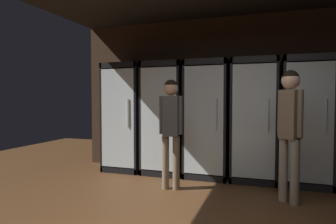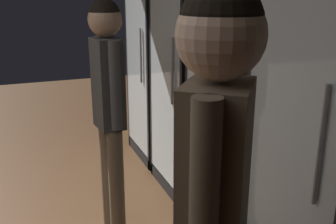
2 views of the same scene
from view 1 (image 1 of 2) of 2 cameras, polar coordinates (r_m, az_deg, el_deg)
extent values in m
cube|color=#382619|center=(5.42, 13.34, 3.10)|extent=(6.00, 0.06, 2.80)
cube|color=black|center=(5.90, -6.75, -0.82)|extent=(0.72, 0.04, 1.99)
cube|color=black|center=(5.78, -11.12, -0.92)|extent=(0.04, 0.67, 1.99)
cube|color=black|center=(5.48, -4.96, -1.07)|extent=(0.04, 0.67, 1.99)
cube|color=black|center=(5.64, -8.18, 8.64)|extent=(0.72, 0.67, 0.10)
cube|color=black|center=(5.76, -8.06, -10.43)|extent=(0.72, 0.67, 0.10)
cube|color=white|center=(5.88, -6.87, -0.83)|extent=(0.64, 0.02, 1.75)
cube|color=silver|center=(5.34, -9.69, -1.20)|extent=(0.64, 0.02, 1.75)
cylinder|color=#B2B2B7|center=(5.21, -7.74, -0.18)|extent=(0.02, 0.02, 0.50)
cube|color=silver|center=(5.75, -8.06, -9.75)|extent=(0.62, 0.59, 0.02)
cylinder|color=black|center=(5.85, -10.09, -8.36)|extent=(0.07, 0.07, 0.22)
cylinder|color=black|center=(5.82, -10.10, -6.97)|extent=(0.02, 0.02, 0.06)
cylinder|color=#B2332D|center=(5.85, -10.09, -8.49)|extent=(0.07, 0.07, 0.08)
cylinder|color=gray|center=(5.76, -8.83, -8.67)|extent=(0.08, 0.08, 0.19)
cylinder|color=gray|center=(5.73, -8.83, -7.37)|extent=(0.03, 0.03, 0.07)
cylinder|color=white|center=(5.76, -8.83, -8.61)|extent=(0.08, 0.08, 0.07)
cylinder|color=#336B38|center=(5.70, -7.29, -8.69)|extent=(0.06, 0.06, 0.21)
cylinder|color=#336B38|center=(5.68, -7.30, -7.30)|extent=(0.03, 0.03, 0.07)
cylinder|color=#2D2D33|center=(5.70, -7.29, -8.73)|extent=(0.07, 0.07, 0.08)
cylinder|color=#9EAD99|center=(5.61, -6.01, -8.94)|extent=(0.06, 0.06, 0.19)
cylinder|color=#9EAD99|center=(5.59, -6.01, -7.66)|extent=(0.02, 0.02, 0.06)
cylinder|color=tan|center=(5.62, -6.01, -9.04)|extent=(0.07, 0.07, 0.05)
cube|color=silver|center=(5.65, -8.10, -3.99)|extent=(0.62, 0.59, 0.02)
cylinder|color=#9EAD99|center=(5.70, -9.49, -2.76)|extent=(0.07, 0.07, 0.22)
cylinder|color=#9EAD99|center=(5.69, -9.50, -1.36)|extent=(0.02, 0.02, 0.06)
cylinder|color=#B2332D|center=(5.70, -9.49, -2.66)|extent=(0.07, 0.07, 0.09)
cylinder|color=#194723|center=(5.54, -6.75, -2.81)|extent=(0.08, 0.08, 0.23)
cylinder|color=#194723|center=(5.53, -6.76, -1.24)|extent=(0.03, 0.03, 0.07)
cylinder|color=#B2332D|center=(5.54, -6.75, -2.83)|extent=(0.08, 0.08, 0.06)
cube|color=silver|center=(5.61, -8.14, 1.91)|extent=(0.62, 0.59, 0.02)
cylinder|color=#336B38|center=(5.71, -9.99, 2.93)|extent=(0.08, 0.08, 0.19)
cylinder|color=#336B38|center=(5.71, -10.00, 4.24)|extent=(0.02, 0.02, 0.08)
cylinder|color=#B2332D|center=(5.71, -9.98, 2.70)|extent=(0.08, 0.08, 0.05)
cylinder|color=black|center=(5.64, -7.90, 3.13)|extent=(0.08, 0.08, 0.22)
cylinder|color=black|center=(5.65, -7.91, 4.73)|extent=(0.03, 0.03, 0.09)
cylinder|color=#B2332D|center=(5.64, -7.90, 3.09)|extent=(0.08, 0.08, 0.07)
cylinder|color=brown|center=(5.49, -6.41, 3.16)|extent=(0.07, 0.07, 0.22)
cylinder|color=brown|center=(5.49, -6.42, 4.73)|extent=(0.02, 0.02, 0.08)
cylinder|color=#B2332D|center=(5.49, -6.41, 3.21)|extent=(0.07, 0.07, 0.07)
cube|color=black|center=(5.62, 0.42, -0.98)|extent=(0.72, 0.04, 1.99)
cube|color=black|center=(5.44, -4.01, -1.10)|extent=(0.04, 0.67, 1.99)
cube|color=black|center=(5.22, 2.87, -1.25)|extent=(0.04, 0.67, 1.99)
cube|color=black|center=(5.34, -0.65, 9.01)|extent=(0.72, 0.67, 0.10)
cube|color=black|center=(5.46, -0.64, -11.13)|extent=(0.72, 0.67, 0.10)
cube|color=white|center=(5.59, 0.32, -0.99)|extent=(0.64, 0.02, 1.75)
cube|color=silver|center=(5.02, -1.87, -1.40)|extent=(0.64, 0.02, 1.75)
cylinder|color=#B2B2B7|center=(4.92, 0.38, -0.32)|extent=(0.02, 0.02, 0.50)
cube|color=silver|center=(5.45, -0.64, -10.41)|extent=(0.62, 0.59, 0.02)
cylinder|color=#336B38|center=(5.48, -2.20, -9.11)|extent=(0.07, 0.07, 0.21)
cylinder|color=#336B38|center=(5.45, -2.20, -7.69)|extent=(0.02, 0.02, 0.06)
cylinder|color=#2D2D33|center=(5.48, -2.20, -9.29)|extent=(0.07, 0.07, 0.05)
cylinder|color=black|center=(5.34, 0.72, -9.42)|extent=(0.07, 0.07, 0.21)
cylinder|color=black|center=(5.31, 0.72, -7.80)|extent=(0.03, 0.03, 0.09)
cylinder|color=tan|center=(5.34, 0.72, -9.40)|extent=(0.07, 0.07, 0.07)
cube|color=silver|center=(5.37, -0.64, -5.87)|extent=(0.62, 0.59, 0.02)
cylinder|color=brown|center=(5.47, -2.88, -4.53)|extent=(0.06, 0.06, 0.21)
cylinder|color=brown|center=(5.45, -2.88, -2.94)|extent=(0.02, 0.02, 0.10)
cylinder|color=tan|center=(5.47, -2.88, -4.82)|extent=(0.06, 0.06, 0.06)
cylinder|color=gray|center=(5.40, -1.30, -4.74)|extent=(0.06, 0.06, 0.19)
cylinder|color=gray|center=(5.38, -1.30, -3.26)|extent=(0.02, 0.02, 0.09)
cylinder|color=#B2332D|center=(5.40, -1.30, -4.95)|extent=(0.06, 0.06, 0.05)
cylinder|color=#9EAD99|center=(5.35, 0.30, -4.82)|extent=(0.08, 0.08, 0.18)
cylinder|color=#9EAD99|center=(5.33, 0.30, -3.45)|extent=(0.02, 0.02, 0.07)
cylinder|color=#B2332D|center=(5.35, 0.30, -5.07)|extent=(0.08, 0.08, 0.07)
cylinder|color=#336B38|center=(5.32, 1.85, -4.79)|extent=(0.06, 0.06, 0.20)
cylinder|color=#336B38|center=(5.30, 1.85, -3.40)|extent=(0.02, 0.02, 0.06)
cylinder|color=#2D2D33|center=(5.32, 1.85, -4.81)|extent=(0.06, 0.06, 0.05)
cube|color=silver|center=(5.32, -0.64, -1.23)|extent=(0.62, 0.59, 0.02)
cylinder|color=gray|center=(5.39, -2.99, 0.09)|extent=(0.08, 0.08, 0.22)
cylinder|color=gray|center=(5.38, -2.99, 1.63)|extent=(0.03, 0.03, 0.07)
cylinder|color=#B2332D|center=(5.39, -2.99, -0.26)|extent=(0.08, 0.08, 0.09)
cylinder|color=#336B38|center=(5.32, -1.41, -0.01)|extent=(0.07, 0.07, 0.21)
cylinder|color=#336B38|center=(5.32, -1.41, 1.61)|extent=(0.02, 0.02, 0.09)
cylinder|color=beige|center=(5.32, -1.41, -0.27)|extent=(0.08, 0.08, 0.08)
cylinder|color=gray|center=(5.26, 0.03, -0.05)|extent=(0.07, 0.07, 0.21)
cylinder|color=gray|center=(5.26, 0.03, 1.48)|extent=(0.03, 0.03, 0.07)
cylinder|color=#B2332D|center=(5.26, 0.03, 0.05)|extent=(0.07, 0.07, 0.06)
cylinder|color=#9EAD99|center=(5.22, 1.71, 0.00)|extent=(0.06, 0.06, 0.22)
cylinder|color=#9EAD99|center=(5.22, 1.71, 1.71)|extent=(0.02, 0.02, 0.09)
cylinder|color=#B2332D|center=(5.22, 1.71, -0.05)|extent=(0.06, 0.06, 0.07)
cube|color=silver|center=(5.31, -0.65, 3.47)|extent=(0.62, 0.59, 0.02)
cylinder|color=#9EAD99|center=(5.40, -2.97, 4.69)|extent=(0.08, 0.08, 0.22)
cylinder|color=#9EAD99|center=(5.41, -2.97, 6.26)|extent=(0.03, 0.03, 0.08)
cylinder|color=beige|center=(5.40, -2.97, 4.57)|extent=(0.08, 0.08, 0.08)
cylinder|color=#9EAD99|center=(5.32, -1.58, 4.59)|extent=(0.08, 0.08, 0.19)
cylinder|color=#9EAD99|center=(5.33, -1.58, 6.12)|extent=(0.03, 0.03, 0.09)
cylinder|color=tan|center=(5.32, -1.58, 4.43)|extent=(0.08, 0.08, 0.06)
cylinder|color=#9EAD99|center=(5.26, 0.03, 4.71)|extent=(0.07, 0.07, 0.21)
cylinder|color=#9EAD99|center=(5.27, 0.03, 6.38)|extent=(0.03, 0.03, 0.10)
cylinder|color=#B2332D|center=(5.26, 0.03, 4.70)|extent=(0.07, 0.07, 0.07)
cylinder|color=black|center=(5.25, 1.76, 4.59)|extent=(0.07, 0.07, 0.19)
cylinder|color=black|center=(5.25, 1.76, 6.03)|extent=(0.03, 0.03, 0.08)
cylinder|color=#2D2D33|center=(5.25, 1.76, 4.42)|extent=(0.07, 0.07, 0.05)
cube|color=black|center=(5.42, 8.22, -1.13)|extent=(0.72, 0.04, 1.99)
cube|color=black|center=(5.19, 3.91, -1.27)|extent=(0.04, 0.67, 1.99)
cube|color=black|center=(5.06, 11.35, -1.42)|extent=(0.04, 0.67, 1.99)
cube|color=black|center=(5.14, 7.65, 9.24)|extent=(0.72, 0.67, 0.10)
cube|color=black|center=(5.27, 7.52, -11.68)|extent=(0.72, 0.67, 0.10)
cube|color=white|center=(5.39, 8.16, -1.15)|extent=(0.64, 0.02, 1.75)
cube|color=silver|center=(4.80, 6.84, -1.60)|extent=(0.64, 0.02, 1.75)
cylinder|color=#B2B2B7|center=(4.73, 9.34, -0.47)|extent=(0.02, 0.02, 0.50)
cube|color=silver|center=(5.25, 7.53, -10.94)|extent=(0.62, 0.59, 0.02)
cylinder|color=#9EAD99|center=(5.26, 5.07, -9.62)|extent=(0.08, 0.08, 0.21)
cylinder|color=#9EAD99|center=(5.23, 5.08, -8.00)|extent=(0.03, 0.03, 0.09)
cylinder|color=beige|center=(5.27, 5.07, -9.95)|extent=(0.08, 0.08, 0.07)
cylinder|color=brown|center=(5.27, 6.74, -9.59)|extent=(0.08, 0.08, 0.22)
cylinder|color=brown|center=(5.24, 6.75, -8.11)|extent=(0.03, 0.03, 0.06)
cylinder|color=#B2332D|center=(5.27, 6.74, -9.48)|extent=(0.08, 0.08, 0.06)
cylinder|color=#336B38|center=(5.25, 8.35, -9.80)|extent=(0.07, 0.07, 0.19)
cylinder|color=#336B38|center=(5.23, 8.36, -8.40)|extent=(0.02, 0.02, 0.07)
cylinder|color=white|center=(5.25, 8.35, -9.85)|extent=(0.07, 0.07, 0.07)
cylinder|color=#194723|center=(5.18, 10.04, -9.75)|extent=(0.06, 0.06, 0.23)
cylinder|color=#194723|center=(5.15, 10.05, -8.13)|extent=(0.02, 0.02, 0.07)
cylinder|color=tan|center=(5.18, 10.04, -9.75)|extent=(0.07, 0.07, 0.07)
cube|color=silver|center=(5.16, 7.55, -6.23)|extent=(0.62, 0.59, 0.02)
cylinder|color=#336B38|center=(5.19, 4.98, -4.91)|extent=(0.07, 0.07, 0.21)
cylinder|color=#336B38|center=(5.17, 4.98, -3.26)|extent=(0.02, 0.02, 0.09)
cylinder|color=#2D2D33|center=(5.19, 4.98, -5.16)|extent=(0.07, 0.07, 0.06)
cylinder|color=black|center=(5.14, 6.59, -4.83)|extent=(0.06, 0.06, 0.24)
cylinder|color=black|center=(5.12, 6.60, -3.00)|extent=(0.02, 0.02, 0.09)
cylinder|color=#B2332D|center=(5.14, 6.59, -4.70)|extent=(0.07, 0.07, 0.06)
cylinder|color=#336B38|center=(5.12, 8.33, -4.99)|extent=(0.07, 0.07, 0.22)
cylinder|color=#336B38|center=(5.11, 8.34, -3.38)|extent=(0.02, 0.02, 0.07)
cylinder|color=white|center=(5.13, 8.33, -5.32)|extent=(0.07, 0.07, 0.08)
cylinder|color=gray|center=(5.12, 10.05, -5.03)|extent=(0.08, 0.08, 0.21)
cylinder|color=gray|center=(5.10, 10.06, -3.49)|extent=(0.03, 0.03, 0.06)
cylinder|color=#2D2D33|center=(5.12, 10.04, -5.19)|extent=(0.08, 0.08, 0.05)
cube|color=silver|center=(5.12, 7.58, -1.40)|extent=(0.62, 0.59, 0.02)
cylinder|color=brown|center=(5.21, 5.08, -0.14)|extent=(0.07, 0.07, 0.20)
cylinder|color=brown|center=(5.20, 5.09, 1.38)|extent=(0.02, 0.02, 0.08)
cylinder|color=white|center=(5.21, 5.08, -0.14)|extent=(0.08, 0.08, 0.08)
cylinder|color=brown|center=(5.17, 6.84, -0.08)|extent=(0.07, 0.07, 0.21)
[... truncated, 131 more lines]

